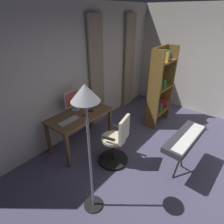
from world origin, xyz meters
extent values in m
plane|color=#544F6C|center=(0.00, 0.00, 0.00)|extent=(7.02, 7.02, 0.00)
cube|color=silver|center=(0.00, -2.63, 1.36)|extent=(5.40, 0.10, 2.73)
cube|color=tan|center=(-1.82, -2.52, 1.25)|extent=(0.42, 0.06, 2.50)
cube|color=tan|center=(-0.49, -2.52, 1.25)|extent=(0.43, 0.06, 2.50)
cube|color=brown|center=(0.44, -2.15, 0.72)|extent=(1.26, 0.68, 0.04)
cube|color=brown|center=(-0.15, -1.85, 0.35)|extent=(0.06, 0.06, 0.70)
cube|color=brown|center=(1.03, -1.85, 0.35)|extent=(0.06, 0.06, 0.70)
cube|color=brown|center=(-0.15, -2.44, 0.35)|extent=(0.06, 0.06, 0.70)
cube|color=brown|center=(1.03, -2.44, 0.35)|extent=(0.06, 0.06, 0.70)
cylinder|color=black|center=(0.41, -1.31, 0.04)|extent=(0.56, 0.56, 0.02)
sphere|color=black|center=(0.16, -1.37, 0.03)|extent=(0.05, 0.05, 0.05)
sphere|color=black|center=(0.39, -1.57, 0.03)|extent=(0.05, 0.05, 0.05)
sphere|color=black|center=(0.65, -1.41, 0.03)|extent=(0.05, 0.05, 0.05)
sphere|color=black|center=(0.58, -1.12, 0.03)|extent=(0.05, 0.05, 0.05)
sphere|color=black|center=(0.28, -1.09, 0.03)|extent=(0.05, 0.05, 0.05)
cylinder|color=black|center=(0.41, -1.31, 0.27)|extent=(0.06, 0.06, 0.46)
cylinder|color=beige|center=(0.41, -1.31, 0.53)|extent=(0.53, 0.53, 0.05)
cube|color=beige|center=(0.37, -1.12, 0.77)|extent=(0.38, 0.13, 0.44)
cube|color=black|center=(0.61, -1.27, 0.66)|extent=(0.09, 0.24, 0.03)
cube|color=black|center=(0.22, -1.36, 0.66)|extent=(0.09, 0.24, 0.03)
cylinder|color=#B7BCC1|center=(0.35, -2.36, 0.75)|extent=(0.18, 0.18, 0.01)
cylinder|color=#B7BCC1|center=(0.35, -2.36, 0.80)|extent=(0.04, 0.04, 0.09)
cube|color=#B7BCC1|center=(0.35, -2.37, 1.00)|extent=(0.49, 0.03, 0.32)
cube|color=#CC3D33|center=(0.35, -2.35, 1.00)|extent=(0.45, 0.01, 0.28)
cube|color=#B7BCC1|center=(0.75, -2.09, 0.75)|extent=(0.41, 0.12, 0.02)
ellipsoid|color=#B7BCC1|center=(0.01, -2.29, 0.76)|extent=(0.06, 0.10, 0.04)
cube|color=#232328|center=(0.22, -2.07, 0.75)|extent=(0.13, 0.16, 0.01)
cube|color=#333338|center=(0.42, -2.01, 0.75)|extent=(0.13, 0.16, 0.01)
cube|color=brown|center=(-1.79, -1.33, 0.93)|extent=(0.04, 0.30, 1.86)
cube|color=brown|center=(-1.06, -1.33, 0.93)|extent=(0.04, 0.30, 1.86)
cube|color=brown|center=(-1.42, -1.46, 0.93)|extent=(0.77, 0.04, 1.86)
cube|color=brown|center=(-1.42, -1.33, 0.31)|extent=(0.70, 0.30, 0.04)
cube|color=brown|center=(-1.42, -1.33, 0.93)|extent=(0.70, 0.30, 0.04)
cube|color=brown|center=(-1.42, -1.33, 1.55)|extent=(0.70, 0.30, 0.04)
cube|color=green|center=(-1.36, -1.33, 0.43)|extent=(0.04, 0.21, 0.19)
cube|color=purple|center=(-1.13, -1.33, 1.04)|extent=(0.07, 0.20, 0.19)
cube|color=#A244A0|center=(-1.47, -1.33, 1.65)|extent=(0.05, 0.22, 0.17)
cube|color=purple|center=(-1.15, -1.33, 0.43)|extent=(0.06, 0.23, 0.20)
cube|color=green|center=(-1.44, -1.33, 1.04)|extent=(0.06, 0.18, 0.18)
cube|color=#2E8A4C|center=(-1.41, -1.33, 1.69)|extent=(0.04, 0.21, 0.23)
cube|color=#C83A32|center=(-1.69, -1.33, 0.43)|extent=(0.06, 0.26, 0.20)
cube|color=yellow|center=(-1.11, -1.33, 1.07)|extent=(0.05, 0.26, 0.23)
cube|color=gold|center=(-1.34, -1.33, 1.66)|extent=(0.04, 0.23, 0.19)
cube|color=#3C74C3|center=(-1.39, -1.33, 0.43)|extent=(0.05, 0.20, 0.21)
cylinder|color=black|center=(-0.08, -0.24, 0.35)|extent=(0.40, 0.05, 0.71)
cylinder|color=black|center=(-0.08, -0.24, 0.35)|extent=(0.40, 0.05, 0.71)
cube|color=#333338|center=(-0.08, -0.24, 0.75)|extent=(1.04, 0.36, 0.09)
cube|color=white|center=(-0.08, -0.18, 0.79)|extent=(0.95, 0.22, 0.01)
cylinder|color=black|center=(1.32, -0.96, 0.01)|extent=(0.28, 0.28, 0.02)
cylinder|color=#A5A5A8|center=(1.32, -0.96, 0.85)|extent=(0.03, 0.03, 1.71)
cone|color=#B7BCC1|center=(1.32, -0.96, 1.80)|extent=(0.31, 0.31, 0.19)
camera|label=1|loc=(2.50, 0.34, 2.53)|focal=29.53mm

